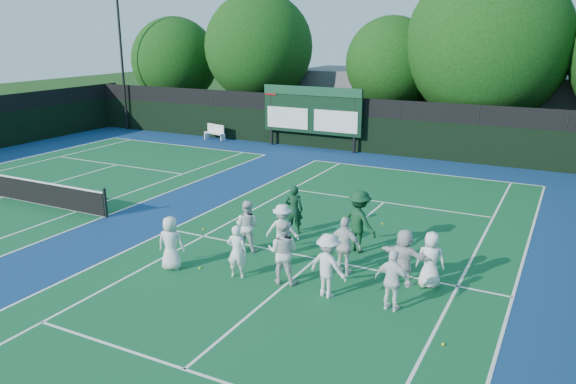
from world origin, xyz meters
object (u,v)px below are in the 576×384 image
at_px(bench, 215,132).
at_px(coach_left, 294,210).
at_px(scoreboard, 312,111).
at_px(tennis_net, 3,186).

xyz_separation_m(bench, coach_left, (11.88, -12.71, 0.32)).
height_order(scoreboard, coach_left, scoreboard).
height_order(tennis_net, bench, tennis_net).
distance_m(tennis_net, coach_left, 12.51).
bearing_deg(scoreboard, bench, -178.09).
xyz_separation_m(scoreboard, coach_left, (5.41, -12.92, -1.36)).
height_order(tennis_net, coach_left, coach_left).
distance_m(scoreboard, bench, 6.69).
distance_m(scoreboard, tennis_net, 16.26).
bearing_deg(tennis_net, scoreboard, 64.40).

